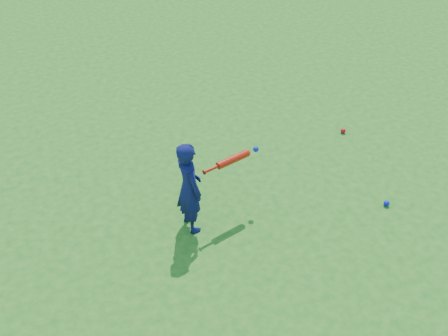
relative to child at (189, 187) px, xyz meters
name	(u,v)px	position (x,y,z in m)	size (l,w,h in m)	color
ground	(188,199)	(0.09, 0.48, -0.61)	(80.00, 80.00, 0.00)	#25701A
child	(189,187)	(0.00, 0.00, 0.00)	(0.44, 0.29, 1.21)	#10144C
ground_ball_red	(343,131)	(2.78, 1.21, -0.57)	(0.08, 0.08, 0.08)	red
ground_ball_blue	(387,203)	(2.46, -0.46, -0.57)	(0.08, 0.08, 0.08)	#0D15E1
bat_swing	(235,158)	(0.61, 0.14, 0.17)	(0.78, 0.30, 0.09)	red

